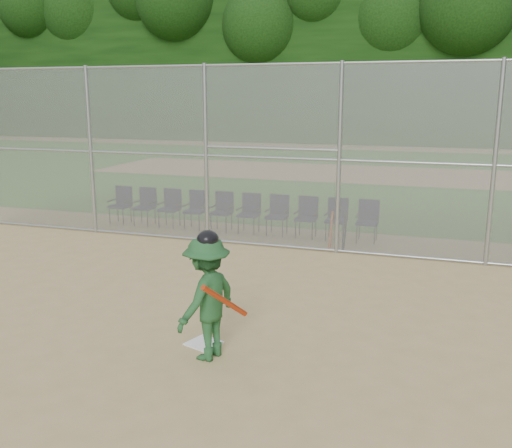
% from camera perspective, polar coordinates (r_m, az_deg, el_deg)
% --- Properties ---
extents(ground, '(100.00, 100.00, 0.00)m').
position_cam_1_polar(ground, '(8.15, -5.61, -11.28)').
color(ground, tan).
rests_on(ground, ground).
extents(grass_strip, '(100.00, 100.00, 0.00)m').
position_cam_1_polar(grass_strip, '(25.20, 11.12, 4.94)').
color(grass_strip, '#2E691F').
rests_on(grass_strip, ground).
extents(dirt_patch_far, '(24.00, 24.00, 0.00)m').
position_cam_1_polar(dirt_patch_far, '(25.20, 11.12, 4.94)').
color(dirt_patch_far, tan).
rests_on(dirt_patch_far, ground).
extents(backstop_fence, '(16.09, 0.09, 4.00)m').
position_cam_1_polar(backstop_fence, '(12.25, 3.68, 6.88)').
color(backstop_fence, gray).
rests_on(backstop_fence, ground).
extents(treeline, '(81.00, 60.00, 11.00)m').
position_cam_1_polar(treeline, '(27.06, 12.20, 17.08)').
color(treeline, black).
rests_on(treeline, ground).
extents(home_plate, '(0.51, 0.51, 0.02)m').
position_cam_1_polar(home_plate, '(7.97, -5.27, -11.77)').
color(home_plate, white).
rests_on(home_plate, ground).
extents(batter_at_plate, '(1.00, 1.32, 1.69)m').
position_cam_1_polar(batter_at_plate, '(7.29, -4.91, -7.29)').
color(batter_at_plate, '#205027').
rests_on(batter_at_plate, ground).
extents(spare_bats, '(0.36, 0.34, 0.83)m').
position_cam_1_polar(spare_bats, '(12.61, 8.18, -0.69)').
color(spare_bats, '#D84C14').
rests_on(spare_bats, ground).
extents(chair_0, '(0.54, 0.52, 0.96)m').
position_cam_1_polar(chair_0, '(15.49, -13.45, 1.84)').
color(chair_0, '#0E1233').
rests_on(chair_0, ground).
extents(chair_1, '(0.54, 0.52, 0.96)m').
position_cam_1_polar(chair_1, '(15.13, -11.12, 1.70)').
color(chair_1, '#0E1233').
rests_on(chair_1, ground).
extents(chair_2, '(0.54, 0.52, 0.96)m').
position_cam_1_polar(chair_2, '(14.79, -8.69, 1.54)').
color(chair_2, '#0E1233').
rests_on(chair_2, ground).
extents(chair_3, '(0.54, 0.52, 0.96)m').
position_cam_1_polar(chair_3, '(14.49, -6.14, 1.38)').
color(chair_3, '#0E1233').
rests_on(chair_3, ground).
extents(chair_4, '(0.54, 0.52, 0.96)m').
position_cam_1_polar(chair_4, '(14.21, -3.49, 1.21)').
color(chair_4, '#0E1233').
rests_on(chair_4, ground).
extents(chair_5, '(0.54, 0.52, 0.96)m').
position_cam_1_polar(chair_5, '(13.96, -0.74, 1.02)').
color(chair_5, '#0E1233').
rests_on(chair_5, ground).
extents(chair_6, '(0.54, 0.52, 0.96)m').
position_cam_1_polar(chair_6, '(13.75, 2.10, 0.83)').
color(chair_6, '#0E1233').
rests_on(chair_6, ground).
extents(chair_7, '(0.54, 0.52, 0.96)m').
position_cam_1_polar(chair_7, '(13.57, 5.02, 0.64)').
color(chair_7, '#0E1233').
rests_on(chair_7, ground).
extents(chair_8, '(0.54, 0.52, 0.96)m').
position_cam_1_polar(chair_8, '(13.43, 8.01, 0.43)').
color(chair_8, '#0E1233').
rests_on(chair_8, ground).
extents(chair_9, '(0.54, 0.52, 0.96)m').
position_cam_1_polar(chair_9, '(13.33, 11.06, 0.22)').
color(chair_9, '#0E1233').
rests_on(chair_9, ground).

